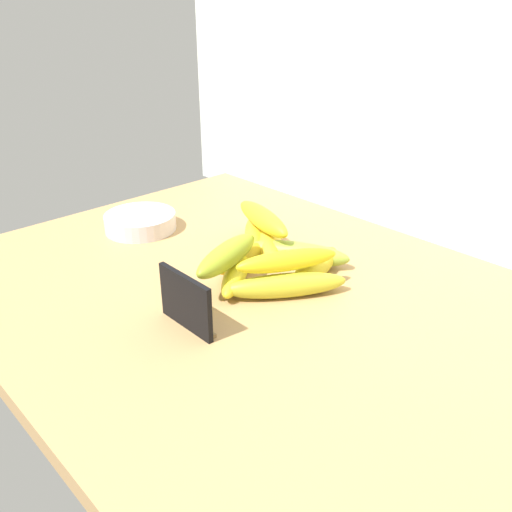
% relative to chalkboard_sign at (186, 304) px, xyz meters
% --- Properties ---
extents(counter_top, '(1.10, 0.76, 0.03)m').
position_rel_chalkboard_sign_xyz_m(counter_top, '(0.03, 0.14, -0.05)').
color(counter_top, tan).
rests_on(counter_top, ground).
extents(back_wall, '(1.30, 0.02, 0.70)m').
position_rel_chalkboard_sign_xyz_m(back_wall, '(0.03, 0.53, 0.28)').
color(back_wall, silver).
rests_on(back_wall, ground).
extents(chalkboard_sign, '(0.11, 0.02, 0.08)m').
position_rel_chalkboard_sign_xyz_m(chalkboard_sign, '(0.00, 0.00, 0.00)').
color(chalkboard_sign, black).
rests_on(chalkboard_sign, counter_top).
extents(fruit_bowl, '(0.14, 0.14, 0.03)m').
position_rel_chalkboard_sign_xyz_m(fruit_bowl, '(-0.35, 0.14, -0.02)').
color(fruit_bowl, silver).
rests_on(fruit_bowl, counter_top).
extents(banana_0, '(0.14, 0.13, 0.04)m').
position_rel_chalkboard_sign_xyz_m(banana_0, '(-0.15, 0.27, -0.02)').
color(banana_0, yellow).
rests_on(banana_0, counter_top).
extents(banana_1, '(0.08, 0.16, 0.04)m').
position_rel_chalkboard_sign_xyz_m(banana_1, '(0.02, 0.25, -0.02)').
color(banana_1, yellow).
rests_on(banana_1, counter_top).
extents(banana_2, '(0.17, 0.16, 0.04)m').
position_rel_chalkboard_sign_xyz_m(banana_2, '(-0.10, 0.26, -0.02)').
color(banana_2, yellow).
rests_on(banana_2, counter_top).
extents(banana_3, '(0.06, 0.15, 0.04)m').
position_rel_chalkboard_sign_xyz_m(banana_3, '(-0.08, 0.19, -0.02)').
color(banana_3, gold).
rests_on(banana_3, counter_top).
extents(banana_4, '(0.18, 0.13, 0.04)m').
position_rel_chalkboard_sign_xyz_m(banana_4, '(-0.03, 0.26, -0.02)').
color(banana_4, '#96B03A').
rests_on(banana_4, counter_top).
extents(banana_5, '(0.14, 0.18, 0.04)m').
position_rel_chalkboard_sign_xyz_m(banana_5, '(0.04, 0.17, -0.02)').
color(banana_5, gold).
rests_on(banana_5, counter_top).
extents(banana_6, '(0.12, 0.14, 0.04)m').
position_rel_chalkboard_sign_xyz_m(banana_6, '(-0.05, 0.14, -0.02)').
color(banana_6, yellow).
rests_on(banana_6, counter_top).
extents(banana_7, '(0.18, 0.09, 0.04)m').
position_rel_chalkboard_sign_xyz_m(banana_7, '(-0.11, 0.26, 0.02)').
color(banana_7, yellow).
rests_on(banana_7, banana_2).
extents(banana_8, '(0.10, 0.17, 0.03)m').
position_rel_chalkboard_sign_xyz_m(banana_8, '(0.03, 0.18, 0.02)').
color(banana_8, yellow).
rests_on(banana_8, banana_5).
extents(banana_9, '(0.09, 0.17, 0.04)m').
position_rel_chalkboard_sign_xyz_m(banana_9, '(-0.05, 0.12, 0.02)').
color(banana_9, '#9BAF28').
rests_on(banana_9, banana_6).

